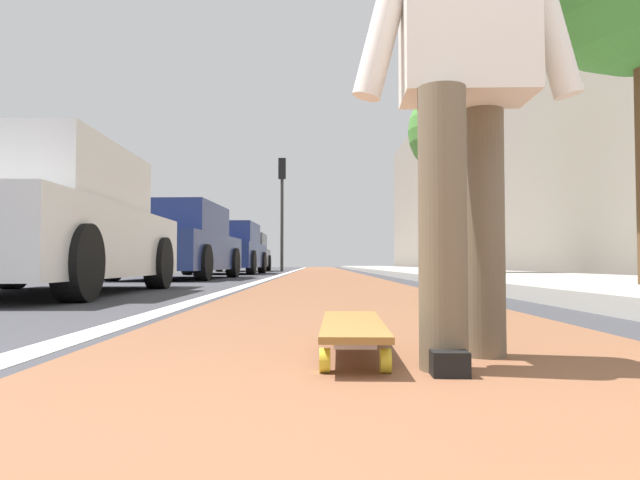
{
  "coord_description": "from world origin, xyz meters",
  "views": [
    {
      "loc": [
        -0.37,
        0.21,
        0.31
      ],
      "look_at": [
        13.75,
        0.16,
        0.87
      ],
      "focal_mm": 33.14,
      "sensor_mm": 36.0,
      "label": 1
    }
  ],
  "objects_px": {
    "parked_car_end": "(245,253)",
    "traffic_light": "(282,193)",
    "parked_car_mid": "(179,243)",
    "skateboard": "(353,328)",
    "parked_car_far": "(227,249)",
    "parked_car_near": "(37,224)",
    "street_tree_mid": "(455,132)",
    "skater_person": "(465,62)"
  },
  "relations": [
    {
      "from": "parked_car_end",
      "to": "traffic_light",
      "type": "bearing_deg",
      "value": -120.2
    },
    {
      "from": "parked_car_mid",
      "to": "traffic_light",
      "type": "height_order",
      "value": "traffic_light"
    },
    {
      "from": "parked_car_end",
      "to": "parked_car_mid",
      "type": "bearing_deg",
      "value": -179.28
    },
    {
      "from": "skateboard",
      "to": "parked_car_far",
      "type": "bearing_deg",
      "value": 10.27
    },
    {
      "from": "skateboard",
      "to": "parked_car_near",
      "type": "height_order",
      "value": "parked_car_near"
    },
    {
      "from": "parked_car_far",
      "to": "parked_car_mid",
      "type": "bearing_deg",
      "value": 178.91
    },
    {
      "from": "skateboard",
      "to": "parked_car_end",
      "type": "bearing_deg",
      "value": 8.0
    },
    {
      "from": "parked_car_mid",
      "to": "street_tree_mid",
      "type": "bearing_deg",
      "value": -83.81
    },
    {
      "from": "parked_car_mid",
      "to": "parked_car_end",
      "type": "relative_size",
      "value": 1.03
    },
    {
      "from": "parked_car_far",
      "to": "parked_car_end",
      "type": "height_order",
      "value": "parked_car_far"
    },
    {
      "from": "skateboard",
      "to": "parked_car_near",
      "type": "bearing_deg",
      "value": 36.72
    },
    {
      "from": "parked_car_near",
      "to": "parked_car_end",
      "type": "distance_m",
      "value": 17.73
    },
    {
      "from": "parked_car_end",
      "to": "street_tree_mid",
      "type": "relative_size",
      "value": 1.05
    },
    {
      "from": "skater_person",
      "to": "parked_car_far",
      "type": "height_order",
      "value": "skater_person"
    },
    {
      "from": "parked_car_mid",
      "to": "traffic_light",
      "type": "bearing_deg",
      "value": -7.21
    },
    {
      "from": "skateboard",
      "to": "street_tree_mid",
      "type": "bearing_deg",
      "value": -14.96
    },
    {
      "from": "traffic_light",
      "to": "parked_car_far",
      "type": "bearing_deg",
      "value": 166.62
    },
    {
      "from": "skateboard",
      "to": "parked_car_far",
      "type": "distance_m",
      "value": 15.65
    },
    {
      "from": "skateboard",
      "to": "parked_car_mid",
      "type": "bearing_deg",
      "value": 16.46
    },
    {
      "from": "parked_car_end",
      "to": "traffic_light",
      "type": "distance_m",
      "value": 2.91
    },
    {
      "from": "skateboard",
      "to": "skater_person",
      "type": "xyz_separation_m",
      "value": [
        -0.15,
        -0.35,
        0.84
      ]
    },
    {
      "from": "parked_car_end",
      "to": "parked_car_near",
      "type": "bearing_deg",
      "value": -179.64
    },
    {
      "from": "parked_car_near",
      "to": "street_tree_mid",
      "type": "bearing_deg",
      "value": -41.39
    },
    {
      "from": "parked_car_far",
      "to": "street_tree_mid",
      "type": "xyz_separation_m",
      "value": [
        -4.97,
        -5.57,
        2.36
      ]
    },
    {
      "from": "parked_car_near",
      "to": "parked_car_end",
      "type": "bearing_deg",
      "value": 0.36
    },
    {
      "from": "parked_car_far",
      "to": "traffic_light",
      "type": "bearing_deg",
      "value": -13.38
    },
    {
      "from": "traffic_light",
      "to": "parked_car_mid",
      "type": "bearing_deg",
      "value": 172.79
    },
    {
      "from": "parked_car_mid",
      "to": "parked_car_end",
      "type": "distance_m",
      "value": 11.86
    },
    {
      "from": "skateboard",
      "to": "street_tree_mid",
      "type": "xyz_separation_m",
      "value": [
        10.42,
        -2.78,
        2.99
      ]
    },
    {
      "from": "skateboard",
      "to": "parked_car_end",
      "type": "relative_size",
      "value": 0.2
    },
    {
      "from": "parked_car_near",
      "to": "traffic_light",
      "type": "relative_size",
      "value": 0.93
    },
    {
      "from": "skater_person",
      "to": "parked_car_mid",
      "type": "distance_m",
      "value": 10.47
    },
    {
      "from": "parked_car_mid",
      "to": "parked_car_far",
      "type": "relative_size",
      "value": 1.1
    },
    {
      "from": "parked_car_far",
      "to": "street_tree_mid",
      "type": "distance_m",
      "value": 7.83
    },
    {
      "from": "parked_car_near",
      "to": "parked_car_far",
      "type": "bearing_deg",
      "value": -0.71
    },
    {
      "from": "parked_car_end",
      "to": "street_tree_mid",
      "type": "xyz_separation_m",
      "value": [
        -11.25,
        -5.83,
        2.37
      ]
    },
    {
      "from": "skater_person",
      "to": "parked_car_mid",
      "type": "bearing_deg",
      "value": 18.04
    },
    {
      "from": "parked_car_mid",
      "to": "parked_car_far",
      "type": "xyz_separation_m",
      "value": [
        5.59,
        -0.11,
        0.01
      ]
    },
    {
      "from": "skateboard",
      "to": "parked_car_end",
      "type": "xyz_separation_m",
      "value": [
        21.66,
        3.04,
        0.63
      ]
    },
    {
      "from": "skateboard",
      "to": "parked_car_far",
      "type": "relative_size",
      "value": 0.21
    },
    {
      "from": "traffic_light",
      "to": "skateboard",
      "type": "bearing_deg",
      "value": -175.85
    },
    {
      "from": "parked_car_mid",
      "to": "traffic_light",
      "type": "xyz_separation_m",
      "value": [
        10.97,
        -1.39,
        2.31
      ]
    }
  ]
}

